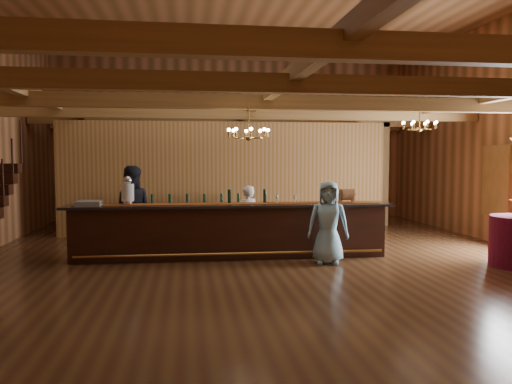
{
  "coord_description": "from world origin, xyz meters",
  "views": [
    {
      "loc": [
        -1.56,
        -10.24,
        2.13
      ],
      "look_at": [
        -0.03,
        0.85,
        1.35
      ],
      "focal_mm": 35.0,
      "sensor_mm": 36.0,
      "label": 1
    }
  ],
  "objects": [
    {
      "name": "floor",
      "position": [
        0.0,
        0.0,
        0.0
      ],
      "size": [
        14.0,
        14.0,
        0.0
      ],
      "primitive_type": "plane",
      "color": "#432616",
      "rests_on": "ground"
    },
    {
      "name": "wall_back",
      "position": [
        0.0,
        7.0,
        2.75
      ],
      "size": [
        12.0,
        0.1,
        5.5
      ],
      "primitive_type": "cube",
      "color": "#AE6B43",
      "rests_on": "floor"
    },
    {
      "name": "wall_front",
      "position": [
        0.0,
        -7.0,
        2.75
      ],
      "size": [
        12.0,
        0.1,
        5.5
      ],
      "primitive_type": "cube",
      "color": "#AE6B43",
      "rests_on": "floor"
    },
    {
      "name": "beam_grid",
      "position": [
        0.0,
        0.51,
        3.24
      ],
      "size": [
        11.9,
        13.9,
        0.39
      ],
      "color": "olive",
      "rests_on": "wall_left"
    },
    {
      "name": "support_posts",
      "position": [
        0.0,
        -0.5,
        1.6
      ],
      "size": [
        9.2,
        10.2,
        3.2
      ],
      "color": "olive",
      "rests_on": "floor"
    },
    {
      "name": "partition_wall",
      "position": [
        -0.5,
        3.5,
        1.55
      ],
      "size": [
        9.0,
        0.18,
        3.1
      ],
      "primitive_type": "cube",
      "color": "olive",
      "rests_on": "floor"
    },
    {
      "name": "window_right_back",
      "position": [
        5.95,
        1.0,
        1.55
      ],
      "size": [
        0.12,
        1.05,
        1.75
      ],
      "primitive_type": "cube",
      "color": "white",
      "rests_on": "wall_right"
    },
    {
      "name": "backroom_boxes",
      "position": [
        -0.29,
        5.5,
        0.53
      ],
      "size": [
        4.1,
        0.6,
        1.1
      ],
      "color": "black",
      "rests_on": "floor"
    },
    {
      "name": "tasting_bar",
      "position": [
        -0.66,
        0.21,
        0.58
      ],
      "size": [
        6.87,
        1.03,
        1.16
      ],
      "rotation": [
        0.0,
        0.0,
        -0.02
      ],
      "color": "black",
      "rests_on": "floor"
    },
    {
      "name": "beverage_dispenser",
      "position": [
        -2.79,
        0.31,
        1.43
      ],
      "size": [
        0.26,
        0.26,
        0.6
      ],
      "color": "silver",
      "rests_on": "tasting_bar"
    },
    {
      "name": "glass_rack_tray",
      "position": [
        -3.54,
        0.22,
        1.19
      ],
      "size": [
        0.5,
        0.5,
        0.1
      ],
      "primitive_type": "cube",
      "color": "gray",
      "rests_on": "tasting_bar"
    },
    {
      "name": "raffle_drum",
      "position": [
        1.85,
        0.1,
        1.32
      ],
      "size": [
        0.34,
        0.24,
        0.3
      ],
      "color": "brown",
      "rests_on": "tasting_bar"
    },
    {
      "name": "bar_bottle_0",
      "position": [
        -0.67,
        0.34,
        1.29
      ],
      "size": [
        0.07,
        0.07,
        0.3
      ],
      "primitive_type": "cylinder",
      "color": "black",
      "rests_on": "tasting_bar"
    },
    {
      "name": "bar_bottle_1",
      "position": [
        0.09,
        0.33,
        1.29
      ],
      "size": [
        0.07,
        0.07,
        0.3
      ],
      "primitive_type": "cylinder",
      "color": "black",
      "rests_on": "tasting_bar"
    },
    {
      "name": "backbar_shelf",
      "position": [
        -1.57,
        3.01,
        0.44
      ],
      "size": [
        3.16,
        0.74,
        0.88
      ],
      "primitive_type": "cube",
      "rotation": [
        0.0,
        0.0,
        -0.08
      ],
      "color": "black",
      "rests_on": "floor"
    },
    {
      "name": "chandelier_left",
      "position": [
        -0.38,
        -0.63,
        2.6
      ],
      "size": [
        0.8,
        0.8,
        0.76
      ],
      "color": "#BD8C41",
      "rests_on": "beam_grid"
    },
    {
      "name": "chandelier_right",
      "position": [
        3.7,
        0.58,
        2.86
      ],
      "size": [
        0.8,
        0.8,
        0.5
      ],
      "color": "#BD8C41",
      "rests_on": "beam_grid"
    },
    {
      "name": "bartender",
      "position": [
        -0.22,
        0.9,
        0.75
      ],
      "size": [
        0.63,
        0.52,
        1.49
      ],
      "primitive_type": "imported",
      "rotation": [
        0.0,
        0.0,
        3.5
      ],
      "color": "white",
      "rests_on": "floor"
    },
    {
      "name": "staff_second",
      "position": [
        -2.8,
        0.91,
        0.97
      ],
      "size": [
        0.97,
        0.77,
        1.95
      ],
      "primitive_type": "imported",
      "rotation": [
        0.0,
        0.0,
        3.18
      ],
      "color": "black",
      "rests_on": "floor"
    },
    {
      "name": "guest",
      "position": [
        1.22,
        -0.65,
        0.83
      ],
      "size": [
        0.92,
        0.72,
        1.66
      ],
      "primitive_type": "imported",
      "rotation": [
        0.0,
        0.0,
        -0.26
      ],
      "color": "#85BBD4",
      "rests_on": "floor"
    },
    {
      "name": "floor_plant",
      "position": [
        2.12,
        3.74,
        0.55
      ],
      "size": [
        0.71,
        0.63,
        1.11
      ],
      "primitive_type": "imported",
      "rotation": [
        0.0,
        0.0,
        -0.25
      ],
      "color": "#25531D",
      "rests_on": "floor"
    }
  ]
}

